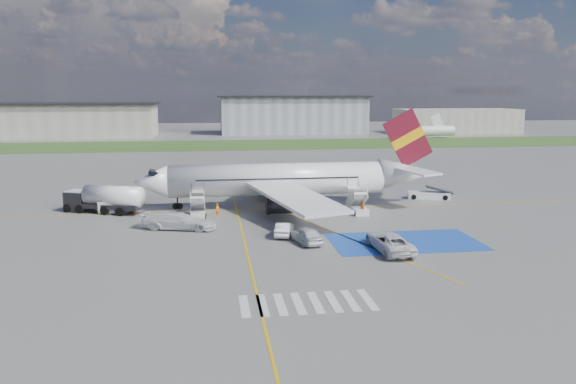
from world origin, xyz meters
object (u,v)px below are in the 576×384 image
(van_white_a, at_px, (390,239))
(van_white_b, at_px, (179,218))
(fuel_tanker, at_px, (105,201))
(gpu_cart, at_px, (108,208))
(airliner, at_px, (289,179))
(car_silver_b, at_px, (284,229))
(car_silver_a, at_px, (306,235))
(belt_loader, at_px, (429,195))

(van_white_a, relative_size, van_white_b, 0.98)
(fuel_tanker, xyz_separation_m, gpu_cart, (0.41, -0.67, -0.63))
(gpu_cart, distance_m, van_white_b, 12.15)
(airliner, distance_m, van_white_b, 16.47)
(car_silver_b, xyz_separation_m, van_white_b, (-10.40, 4.13, 0.45))
(fuel_tanker, xyz_separation_m, car_silver_a, (21.02, -16.42, -0.58))
(van_white_a, distance_m, van_white_b, 21.75)
(fuel_tanker, relative_size, car_silver_a, 2.11)
(fuel_tanker, bearing_deg, car_silver_a, -14.63)
(airliner, relative_size, fuel_tanker, 3.81)
(fuel_tanker, distance_m, belt_loader, 40.96)
(fuel_tanker, bearing_deg, gpu_cart, -35.02)
(gpu_cart, relative_size, van_white_a, 0.37)
(airliner, distance_m, car_silver_b, 14.62)
(fuel_tanker, bearing_deg, car_silver_b, -11.49)
(gpu_cart, bearing_deg, airliner, 12.69)
(airliner, relative_size, van_white_a, 6.50)
(gpu_cart, bearing_deg, car_silver_b, -25.01)
(van_white_b, bearing_deg, gpu_cart, 60.58)
(airliner, bearing_deg, car_silver_a, -92.62)
(airliner, xyz_separation_m, van_white_a, (6.16, -20.55, -2.33))
(gpu_cart, bearing_deg, belt_loader, 14.15)
(fuel_tanker, bearing_deg, belt_loader, 27.48)
(car_silver_b, relative_size, van_white_a, 0.73)
(belt_loader, relative_size, van_white_a, 1.06)
(fuel_tanker, relative_size, van_white_b, 1.67)
(belt_loader, distance_m, van_white_a, 26.19)
(gpu_cart, xyz_separation_m, van_white_a, (27.54, -19.20, 0.34))
(van_white_a, bearing_deg, car_silver_a, -27.87)
(belt_loader, xyz_separation_m, car_silver_b, (-21.52, -16.39, 0.25))
(car_silver_b, bearing_deg, fuel_tanker, -19.95)
(van_white_a, bearing_deg, airliner, -74.81)
(fuel_tanker, height_order, belt_loader, fuel_tanker)
(belt_loader, xyz_separation_m, car_silver_a, (-19.83, -19.35, 0.35))
(gpu_cart, distance_m, car_silver_b, 22.83)
(gpu_cart, distance_m, belt_loader, 40.59)
(belt_loader, bearing_deg, van_white_a, -104.26)
(fuel_tanker, relative_size, car_silver_b, 2.33)
(car_silver_a, height_order, car_silver_b, car_silver_a)
(airliner, xyz_separation_m, van_white_b, (-12.88, -10.02, -2.26))
(belt_loader, bearing_deg, car_silver_a, -120.47)
(van_white_b, bearing_deg, car_silver_a, -104.29)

